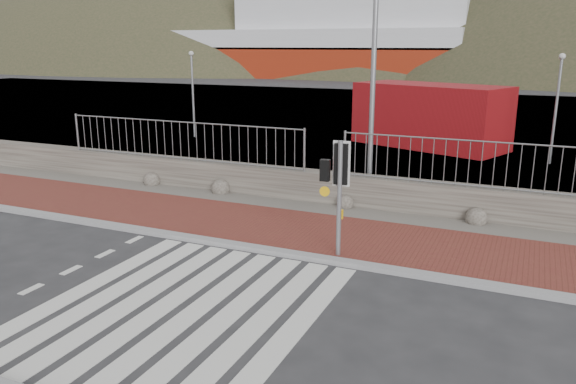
% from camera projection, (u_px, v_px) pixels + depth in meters
% --- Properties ---
extents(ground, '(220.00, 220.00, 0.00)m').
position_uv_depth(ground, '(181.00, 308.00, 9.77)').
color(ground, '#28282B').
rests_on(ground, ground).
extents(sidewalk_far, '(40.00, 3.00, 0.08)m').
position_uv_depth(sidewalk_far, '(286.00, 230.00, 13.74)').
color(sidewalk_far, brown).
rests_on(sidewalk_far, ground).
extents(kerb_far, '(40.00, 0.25, 0.12)m').
position_uv_depth(kerb_far, '(258.00, 249.00, 12.41)').
color(kerb_far, gray).
rests_on(kerb_far, ground).
extents(zebra_crossing, '(4.62, 5.60, 0.01)m').
position_uv_depth(zebra_crossing, '(181.00, 307.00, 9.76)').
color(zebra_crossing, silver).
rests_on(zebra_crossing, ground).
extents(gravel_strip, '(40.00, 1.50, 0.06)m').
position_uv_depth(gravel_strip, '(315.00, 209.00, 15.51)').
color(gravel_strip, '#59544C').
rests_on(gravel_strip, ground).
extents(stone_wall, '(40.00, 0.60, 0.90)m').
position_uv_depth(stone_wall, '(325.00, 188.00, 16.11)').
color(stone_wall, '#4B453D').
rests_on(stone_wall, ground).
extents(railing, '(18.07, 0.07, 1.22)m').
position_uv_depth(railing, '(324.00, 141.00, 15.63)').
color(railing, gray).
rests_on(railing, stone_wall).
extents(quay, '(120.00, 40.00, 0.50)m').
position_uv_depth(quay, '(440.00, 119.00, 34.46)').
color(quay, '#4C4C4F').
rests_on(quay, ground).
extents(water, '(220.00, 50.00, 0.05)m').
position_uv_depth(water, '(489.00, 83.00, 65.43)').
color(water, '#3F4C54').
rests_on(water, ground).
extents(ferry, '(50.00, 16.00, 20.00)m').
position_uv_depth(ferry, '(309.00, 37.00, 78.08)').
color(ferry, maroon).
rests_on(ferry, ground).
extents(hills_backdrop, '(254.00, 90.00, 100.00)m').
position_uv_depth(hills_backdrop, '(533.00, 219.00, 90.82)').
color(hills_backdrop, '#2D321E').
rests_on(hills_backdrop, ground).
extents(traffic_signal_far, '(0.61, 0.25, 2.54)m').
position_uv_depth(traffic_signal_far, '(338.00, 174.00, 11.57)').
color(traffic_signal_far, gray).
rests_on(traffic_signal_far, ground).
extents(streetlight, '(1.70, 0.78, 8.35)m').
position_uv_depth(streetlight, '(379.00, 34.00, 15.22)').
color(streetlight, gray).
rests_on(streetlight, ground).
extents(shipping_container, '(7.12, 4.96, 2.74)m').
position_uv_depth(shipping_container, '(430.00, 116.00, 24.81)').
color(shipping_container, maroon).
rests_on(shipping_container, ground).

